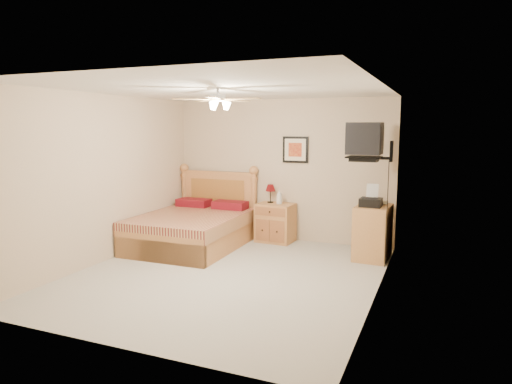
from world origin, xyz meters
TOP-DOWN VIEW (x-y plane):
  - floor at (0.00, 0.00)m, footprint 4.50×4.50m
  - ceiling at (0.00, 0.00)m, footprint 4.00×4.50m
  - wall_back at (0.00, 2.25)m, footprint 4.00×0.04m
  - wall_front at (0.00, -2.25)m, footprint 4.00×0.04m
  - wall_left at (-2.00, 0.00)m, footprint 0.04×4.50m
  - wall_right at (2.00, 0.00)m, footprint 0.04×4.50m
  - bed at (-1.20, 1.12)m, footprint 1.58×2.06m
  - nightstand at (-0.01, 2.00)m, footprint 0.66×0.51m
  - table_lamp at (-0.14, 2.10)m, footprint 0.22×0.22m
  - lotion_bottle at (0.06, 1.99)m, footprint 0.13×0.13m
  - framed_picture at (0.27, 2.23)m, footprint 0.46×0.04m
  - dresser at (1.73, 1.58)m, footprint 0.53×0.73m
  - fax_machine at (1.70, 1.48)m, footprint 0.32×0.34m
  - magazine_lower at (1.68, 1.79)m, footprint 0.26×0.32m
  - magazine_upper at (1.70, 1.80)m, footprint 0.29×0.32m
  - wall_tv at (1.75, 1.34)m, footprint 0.56×0.46m
  - ceiling_fan at (0.00, -0.20)m, footprint 1.14×1.14m

SIDE VIEW (x-z plane):
  - floor at x=0.00m, z-range 0.00..0.00m
  - nightstand at x=-0.01m, z-range 0.00..0.68m
  - dresser at x=1.73m, z-range 0.00..0.83m
  - bed at x=-1.20m, z-range 0.00..1.32m
  - lotion_bottle at x=0.06m, z-range 0.68..0.94m
  - table_lamp at x=-0.14m, z-range 0.68..1.00m
  - magazine_lower at x=1.68m, z-range 0.83..0.86m
  - magazine_upper at x=1.70m, z-range 0.86..0.88m
  - fax_machine at x=1.70m, z-range 0.83..1.16m
  - wall_back at x=0.00m, z-range 0.00..2.50m
  - wall_front at x=0.00m, z-range 0.00..2.50m
  - wall_left at x=-2.00m, z-range 0.00..2.50m
  - wall_right at x=2.00m, z-range 0.00..2.50m
  - framed_picture at x=0.27m, z-range 1.39..1.85m
  - wall_tv at x=1.75m, z-range 1.52..2.10m
  - ceiling_fan at x=0.00m, z-range 2.22..2.50m
  - ceiling at x=0.00m, z-range 2.48..2.52m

